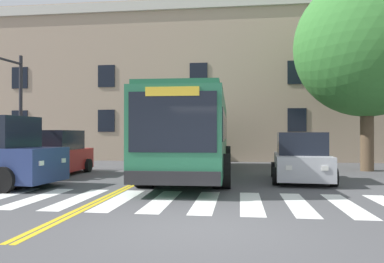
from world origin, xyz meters
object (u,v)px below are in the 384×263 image
(car_silver_far_lane, at_px, (301,159))
(car_red_near_lane, at_px, (56,155))
(car_tan_behind_bus, at_px, (193,148))
(street_tree_curbside_large, at_px, (367,46))
(city_bus, at_px, (194,134))

(car_silver_far_lane, bearing_deg, car_red_near_lane, 175.08)
(car_silver_far_lane, relative_size, car_tan_behind_bus, 0.92)
(car_red_near_lane, relative_size, car_tan_behind_bus, 0.99)
(car_tan_behind_bus, distance_m, street_tree_curbside_large, 11.36)
(car_tan_behind_bus, xyz_separation_m, street_tree_curbside_large, (8.71, -5.36, 4.94))
(car_red_near_lane, bearing_deg, car_silver_far_lane, -4.92)
(car_red_near_lane, bearing_deg, street_tree_curbside_large, 14.35)
(car_silver_far_lane, distance_m, street_tree_curbside_large, 7.47)
(car_tan_behind_bus, relative_size, street_tree_curbside_large, 0.46)
(car_silver_far_lane, height_order, car_tan_behind_bus, car_tan_behind_bus)
(car_tan_behind_bus, bearing_deg, city_bus, -82.76)
(car_red_near_lane, distance_m, car_silver_far_lane, 9.78)
(street_tree_curbside_large, bearing_deg, car_tan_behind_bus, 148.40)
(city_bus, height_order, car_red_near_lane, city_bus)
(car_red_near_lane, xyz_separation_m, car_tan_behind_bus, (4.67, 8.78, -0.03))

